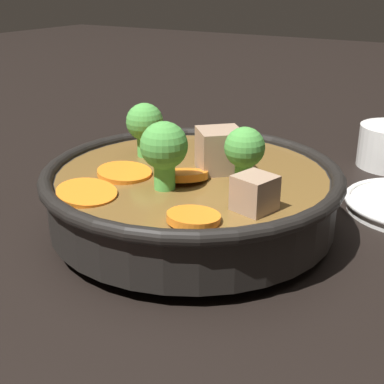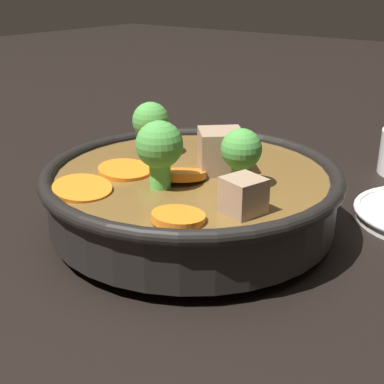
% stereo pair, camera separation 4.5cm
% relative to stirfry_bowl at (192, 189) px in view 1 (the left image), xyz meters
% --- Properties ---
extents(ground_plane, '(3.00, 3.00, 0.00)m').
position_rel_stirfry_bowl_xyz_m(ground_plane, '(-0.00, 0.00, -0.04)').
color(ground_plane, black).
extents(stirfry_bowl, '(0.25, 0.25, 0.11)m').
position_rel_stirfry_bowl_xyz_m(stirfry_bowl, '(0.00, 0.00, 0.00)').
color(stirfry_bowl, black).
rests_on(stirfry_bowl, ground_plane).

